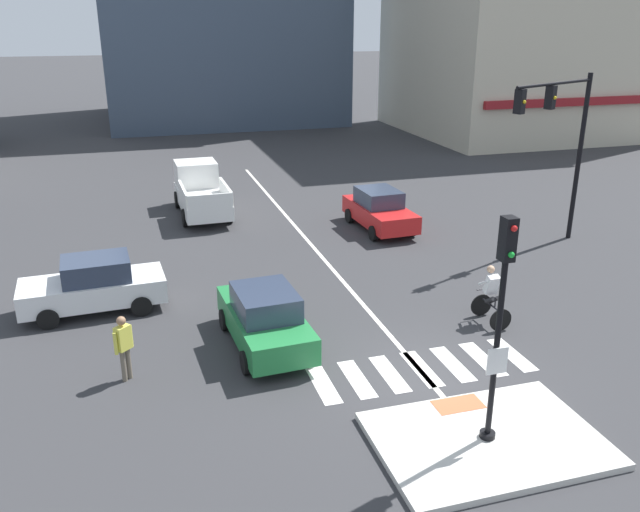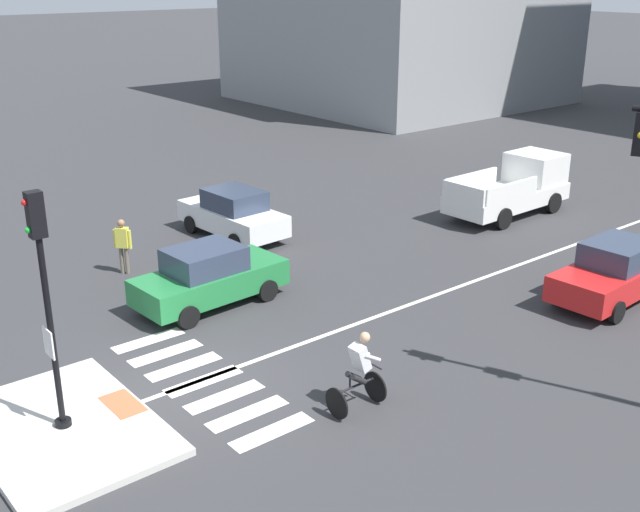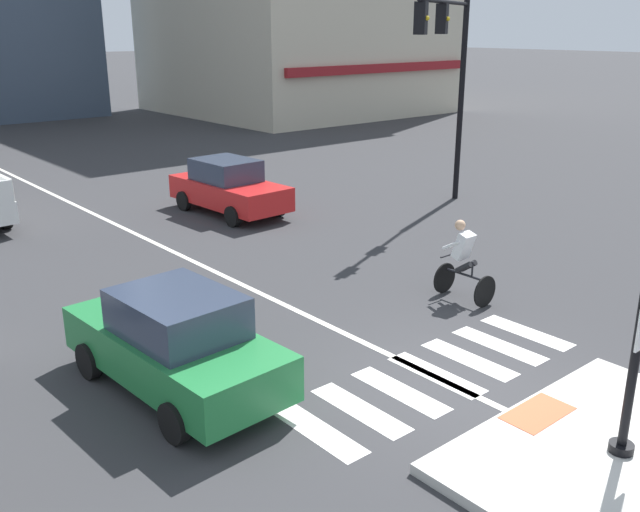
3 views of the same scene
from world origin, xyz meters
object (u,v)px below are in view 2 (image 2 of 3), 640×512
object	(u,v)px
car_red_eastbound_far	(615,272)
cyclist	(359,370)
pedestrian_at_curb_left	(123,242)
car_green_westbound_near	(209,277)
signal_pole	(45,291)
car_white_cross_left	(233,214)
pickup_truck_white_westbound_distant	(516,187)

from	to	relation	value
car_red_eastbound_far	cyclist	bearing A→B (deg)	-91.20
pedestrian_at_curb_left	car_green_westbound_near	bearing A→B (deg)	11.68
signal_pole	car_red_eastbound_far	bearing A→B (deg)	77.37
cyclist	pedestrian_at_curb_left	distance (m)	9.99
car_green_westbound_near	car_white_cross_left	distance (m)	5.66
car_green_westbound_near	cyclist	distance (m)	6.44
pickup_truck_white_westbound_distant	car_white_cross_left	bearing A→B (deg)	-114.01
car_green_westbound_near	pickup_truck_white_westbound_distant	size ratio (longest dim) A/B	0.82
car_green_westbound_near	car_white_cross_left	xyz separation A→B (m)	(-4.35, 3.62, 0.00)
car_white_cross_left	pedestrian_at_curb_left	size ratio (longest dim) A/B	2.51
cyclist	pedestrian_at_curb_left	world-z (taller)	cyclist
car_white_cross_left	cyclist	bearing A→B (deg)	-20.50
car_green_westbound_near	cyclist	xyz separation A→B (m)	(6.43, -0.42, 0.06)
car_green_westbound_near	pickup_truck_white_westbound_distant	xyz separation A→B (m)	(-0.11, 13.15, 0.17)
pickup_truck_white_westbound_distant	pedestrian_at_curb_left	xyz separation A→B (m)	(-3.45, -13.89, 0.00)
signal_pole	pickup_truck_white_westbound_distant	distance (m)	19.04
car_green_westbound_near	car_red_eastbound_far	xyz separation A→B (m)	(6.62, 8.66, 0.00)
car_red_eastbound_far	cyclist	size ratio (longest dim) A/B	2.49
car_red_eastbound_far	cyclist	world-z (taller)	cyclist
car_green_westbound_near	pickup_truck_white_westbound_distant	bearing A→B (deg)	90.47
car_red_eastbound_far	pedestrian_at_curb_left	world-z (taller)	pedestrian_at_curb_left
signal_pole	pickup_truck_white_westbound_distant	world-z (taller)	signal_pole
signal_pole	car_green_westbound_near	size ratio (longest dim) A/B	1.12
signal_pole	car_white_cross_left	size ratio (longest dim) A/B	1.12
signal_pole	car_white_cross_left	bearing A→B (deg)	130.76
signal_pole	pickup_truck_white_westbound_distant	xyz separation A→B (m)	(-3.57, 18.60, -2.00)
car_green_westbound_near	pedestrian_at_curb_left	world-z (taller)	pedestrian_at_curb_left
signal_pole	pedestrian_at_curb_left	xyz separation A→B (m)	(-7.02, 4.71, -2.00)
car_red_eastbound_far	pickup_truck_white_westbound_distant	size ratio (longest dim) A/B	0.81
car_white_cross_left	car_red_eastbound_far	xyz separation A→B (m)	(10.98, 5.04, 0.00)
car_green_westbound_near	signal_pole	bearing A→B (deg)	-57.60
car_white_cross_left	car_red_eastbound_far	bearing A→B (deg)	24.69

